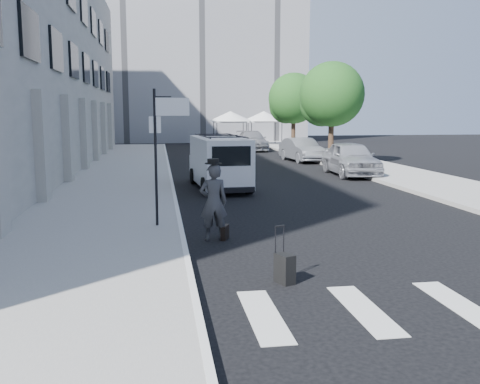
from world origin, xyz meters
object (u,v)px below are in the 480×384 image
object	(u,v)px
businessman	(213,202)
parked_car_b	(302,150)
briefcase	(225,232)
suitcase	(285,268)
cargo_van	(219,162)
parked_car_a	(351,158)
parked_car_c	(252,141)

from	to	relation	value
businessman	parked_car_b	bearing A→B (deg)	-114.80
briefcase	suitcase	xyz separation A→B (m)	(0.65, -3.53, 0.11)
businessman	cargo_van	xyz separation A→B (m)	(1.14, 8.99, 0.15)
parked_car_a	briefcase	bearing A→B (deg)	-119.17
cargo_van	businessman	bearing A→B (deg)	-101.01
parked_car_a	suitcase	bearing A→B (deg)	-111.22
parked_car_b	parked_car_c	xyz separation A→B (m)	(-1.41, 10.29, 0.06)
cargo_van	briefcase	bearing A→B (deg)	-99.29
suitcase	parked_car_c	world-z (taller)	parked_car_c
businessman	parked_car_a	bearing A→B (deg)	-126.85
businessman	parked_car_b	distance (m)	21.61
briefcase	parked_car_b	bearing A→B (deg)	89.69
briefcase	parked_car_b	distance (m)	21.48
suitcase	cargo_van	xyz separation A→B (m)	(0.21, 12.47, 0.80)
suitcase	parked_car_a	world-z (taller)	parked_car_a
briefcase	cargo_van	bearing A→B (deg)	104.32
parked_car_a	cargo_van	bearing A→B (deg)	-150.37
businessman	suitcase	xyz separation A→B (m)	(0.93, -3.48, -0.65)
suitcase	parked_car_b	bearing A→B (deg)	50.76
cargo_van	parked_car_a	distance (m)	7.75
parked_car_a	parked_car_c	world-z (taller)	parked_car_a
parked_car_a	parked_car_c	distance (m)	18.11
suitcase	cargo_van	distance (m)	12.50
suitcase	parked_car_b	world-z (taller)	parked_car_b
businessman	parked_car_c	distance (m)	31.13
parked_car_b	cargo_van	bearing A→B (deg)	-126.68
cargo_van	parked_car_c	world-z (taller)	cargo_van
cargo_van	parked_car_b	distance (m)	12.98
suitcase	cargo_van	bearing A→B (deg)	65.67
parked_car_a	parked_car_b	world-z (taller)	parked_car_a
cargo_van	parked_car_a	size ratio (longest dim) A/B	1.13
briefcase	businessman	bearing A→B (deg)	-151.03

